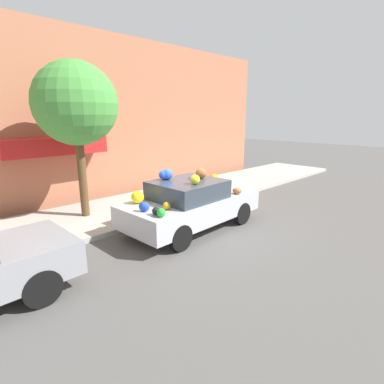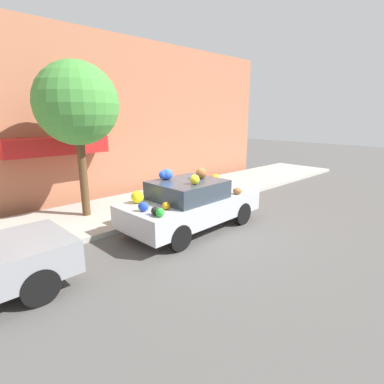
% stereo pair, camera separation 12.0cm
% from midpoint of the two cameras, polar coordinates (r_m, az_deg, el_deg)
% --- Properties ---
extents(ground_plane, '(60.00, 60.00, 0.00)m').
position_cam_midpoint_polar(ground_plane, '(8.63, 0.55, -6.90)').
color(ground_plane, '#565451').
extents(sidewalk_curb, '(24.00, 3.20, 0.14)m').
position_cam_midpoint_polar(sidewalk_curb, '(10.61, -9.65, -2.62)').
color(sidewalk_curb, '#B2ADA3').
rests_on(sidewalk_curb, ground).
extents(building_facade, '(18.00, 1.20, 6.08)m').
position_cam_midpoint_polar(building_facade, '(12.04, -16.73, 13.14)').
color(building_facade, '#B26B4C').
rests_on(building_facade, ground).
extents(street_tree, '(2.35, 2.35, 4.49)m').
position_cam_midpoint_polar(street_tree, '(9.39, -20.74, 15.32)').
color(street_tree, brown).
rests_on(street_tree, sidewalk_curb).
extents(fire_hydrant, '(0.20, 0.20, 0.70)m').
position_cam_midpoint_polar(fire_hydrant, '(10.66, 0.27, -0.00)').
color(fire_hydrant, gold).
rests_on(fire_hydrant, sidewalk_curb).
extents(art_car, '(4.14, 1.95, 1.71)m').
position_cam_midpoint_polar(art_car, '(8.40, 0.19, -2.08)').
color(art_car, '#B7BABF').
rests_on(art_car, ground).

